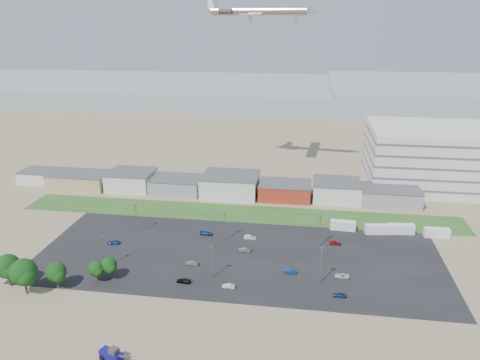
% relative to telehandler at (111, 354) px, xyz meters
% --- Properties ---
extents(ground, '(700.00, 700.00, 0.00)m').
position_rel_telehandler_xyz_m(ground, '(14.14, 28.89, -1.68)').
color(ground, '#907C5C').
rests_on(ground, ground).
extents(parking_lot, '(120.00, 50.00, 0.01)m').
position_rel_telehandler_xyz_m(parking_lot, '(19.14, 48.89, -1.67)').
color(parking_lot, black).
rests_on(parking_lot, ground).
extents(grass_strip, '(160.00, 16.00, 0.02)m').
position_rel_telehandler_xyz_m(grass_strip, '(14.14, 80.89, -1.67)').
color(grass_strip, '#25521F').
rests_on(grass_strip, ground).
extents(hills_backdrop, '(700.00, 200.00, 9.00)m').
position_rel_telehandler_xyz_m(hills_backdrop, '(54.14, 343.89, 2.82)').
color(hills_backdrop, gray).
rests_on(hills_backdrop, ground).
extents(building_row, '(170.00, 20.00, 8.00)m').
position_rel_telehandler_xyz_m(building_row, '(-2.86, 99.89, 2.32)').
color(building_row, silver).
rests_on(building_row, ground).
extents(parking_garage, '(80.00, 40.00, 25.00)m').
position_rel_telehandler_xyz_m(parking_garage, '(104.14, 123.89, 10.82)').
color(parking_garage, silver).
rests_on(parking_garage, ground).
extents(telehandler, '(8.49, 5.40, 3.36)m').
position_rel_telehandler_xyz_m(telehandler, '(0.00, 0.00, 0.00)').
color(telehandler, '#0F0C67').
rests_on(telehandler, ground).
extents(box_trailer_a, '(8.48, 3.16, 3.12)m').
position_rel_telehandler_xyz_m(box_trailer_a, '(51.13, 72.12, -0.12)').
color(box_trailer_a, silver).
rests_on(box_trailer_a, ground).
extents(box_trailer_b, '(8.34, 3.54, 3.03)m').
position_rel_telehandler_xyz_m(box_trailer_b, '(62.22, 70.75, -0.16)').
color(box_trailer_b, silver).
rests_on(box_trailer_b, ground).
extents(box_trailer_c, '(8.68, 3.49, 3.17)m').
position_rel_telehandler_xyz_m(box_trailer_c, '(69.98, 72.00, -0.09)').
color(box_trailer_c, silver).
rests_on(box_trailer_c, ground).
extents(box_trailer_d, '(8.11, 2.75, 3.02)m').
position_rel_telehandler_xyz_m(box_trailer_d, '(80.93, 70.91, -0.17)').
color(box_trailer_d, silver).
rests_on(box_trailer_d, ground).
extents(tree_far_left, '(6.89, 6.89, 10.33)m').
position_rel_telehandler_xyz_m(tree_far_left, '(-37.99, 23.37, 3.49)').
color(tree_far_left, black).
rests_on(tree_far_left, ground).
extents(tree_left, '(7.36, 7.36, 11.03)m').
position_rel_telehandler_xyz_m(tree_left, '(-31.76, 20.65, 3.84)').
color(tree_left, black).
rests_on(tree_left, ground).
extents(tree_mid, '(5.56, 5.56, 8.35)m').
position_rel_telehandler_xyz_m(tree_mid, '(-25.08, 24.31, 2.49)').
color(tree_mid, black).
rests_on(tree_mid, ground).
extents(tree_right, '(4.43, 4.43, 6.64)m').
position_rel_telehandler_xyz_m(tree_right, '(-16.35, 29.01, 1.64)').
color(tree_right, black).
rests_on(tree_right, ground).
extents(tree_near, '(4.77, 4.77, 7.16)m').
position_rel_telehandler_xyz_m(tree_near, '(-13.56, 30.78, 1.90)').
color(tree_near, black).
rests_on(tree_near, ground).
extents(lightpole_front_l, '(1.11, 0.46, 9.45)m').
position_rel_telehandler_xyz_m(lightpole_front_l, '(-17.36, 36.86, 3.05)').
color(lightpole_front_l, slate).
rests_on(lightpole_front_l, ground).
extents(lightpole_front_m, '(1.12, 0.47, 9.53)m').
position_rel_telehandler_xyz_m(lightpole_front_m, '(13.90, 35.33, 3.09)').
color(lightpole_front_m, slate).
rests_on(lightpole_front_m, ground).
extents(lightpole_front_r, '(1.27, 0.53, 10.76)m').
position_rel_telehandler_xyz_m(lightpole_front_r, '(43.10, 36.85, 3.70)').
color(lightpole_front_r, slate).
rests_on(lightpole_front_r, ground).
extents(lightpole_back_l, '(1.15, 0.48, 9.78)m').
position_rel_telehandler_xyz_m(lightpole_back_l, '(-16.51, 60.06, 3.21)').
color(lightpole_back_l, slate).
rests_on(lightpole_back_l, ground).
extents(lightpole_back_m, '(1.13, 0.47, 9.58)m').
position_rel_telehandler_xyz_m(lightpole_back_m, '(13.30, 58.47, 3.11)').
color(lightpole_back_m, slate).
rests_on(lightpole_back_m, ground).
extents(lightpole_back_r, '(1.24, 0.52, 10.55)m').
position_rel_telehandler_xyz_m(lightpole_back_r, '(43.06, 58.13, 3.60)').
color(lightpole_back_r, slate).
rests_on(lightpole_back_r, ground).
extents(airliner, '(50.33, 36.78, 14.01)m').
position_rel_telehandler_xyz_m(airliner, '(16.23, 121.64, 68.32)').
color(airliner, silver).
extents(parked_car_0, '(4.13, 2.03, 1.13)m').
position_rel_telehandler_xyz_m(parked_car_0, '(49.10, 40.47, -1.11)').
color(parked_car_0, silver).
rests_on(parked_car_0, ground).
extents(parked_car_1, '(3.91, 1.65, 1.26)m').
position_rel_telehandler_xyz_m(parked_car_1, '(34.92, 40.84, -1.05)').
color(parked_car_1, navy).
rests_on(parked_car_1, ground).
extents(parked_car_2, '(3.45, 1.52, 1.16)m').
position_rel_telehandler_xyz_m(parked_car_2, '(47.99, 30.99, -1.10)').
color(parked_car_2, navy).
rests_on(parked_car_2, ground).
extents(parked_car_3, '(4.03, 1.98, 1.13)m').
position_rel_telehandler_xyz_m(parked_car_3, '(6.90, 31.70, -1.12)').
color(parked_car_3, black).
rests_on(parked_car_3, ground).
extents(parked_car_4, '(3.72, 1.56, 1.20)m').
position_rel_telehandler_xyz_m(parked_car_4, '(6.87, 41.38, -1.08)').
color(parked_car_4, '#595B5E').
rests_on(parked_car_4, ground).
extents(parked_car_5, '(3.93, 1.89, 1.29)m').
position_rel_telehandler_xyz_m(parked_car_5, '(-20.87, 50.63, -1.03)').
color(parked_car_5, navy).
rests_on(parked_car_5, ground).
extents(parked_car_6, '(4.35, 2.11, 1.22)m').
position_rel_telehandler_xyz_m(parked_car_6, '(6.65, 61.38, -1.07)').
color(parked_car_6, navy).
rests_on(parked_car_6, ground).
extents(parked_car_7, '(3.71, 1.36, 1.22)m').
position_rel_telehandler_xyz_m(parked_car_7, '(20.72, 51.74, -1.07)').
color(parked_car_7, '#595B5E').
rests_on(parked_car_7, ground).
extents(parked_car_8, '(3.71, 1.54, 1.26)m').
position_rel_telehandler_xyz_m(parked_car_8, '(48.15, 60.51, -1.05)').
color(parked_car_8, maroon).
rests_on(parked_car_8, ground).
extents(parked_car_11, '(4.04, 1.54, 1.31)m').
position_rel_telehandler_xyz_m(parked_car_11, '(21.25, 60.35, -1.02)').
color(parked_car_11, silver).
rests_on(parked_car_11, ground).
extents(parked_car_13, '(3.42, 1.23, 1.12)m').
position_rel_telehandler_xyz_m(parked_car_13, '(19.32, 30.91, -1.12)').
color(parked_car_13, silver).
rests_on(parked_car_13, ground).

